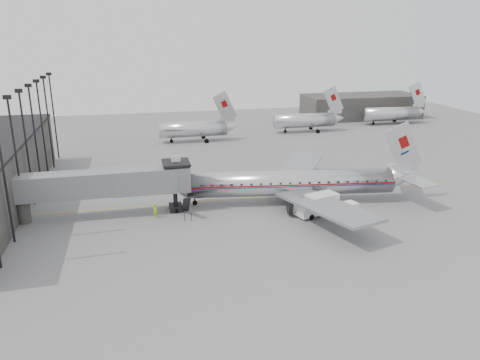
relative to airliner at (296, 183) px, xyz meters
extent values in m
plane|color=slate|center=(-6.68, -2.90, -2.73)|extent=(160.00, 160.00, 0.00)
cube|color=#383533|center=(38.32, 57.10, 0.27)|extent=(30.00, 12.00, 6.00)
cube|color=gold|center=(-3.68, 3.10, -2.73)|extent=(60.00, 0.15, 0.01)
cube|color=slate|center=(-28.68, 0.70, 1.57)|extent=(12.00, 2.80, 3.00)
cube|color=slate|center=(-19.68, 0.70, 1.57)|extent=(8.00, 3.00, 3.10)
cube|color=slate|center=(-15.68, 1.10, 1.57)|extent=(3.20, 3.60, 3.20)
cube|color=black|center=(-15.68, 1.10, 3.47)|extent=(3.40, 3.80, 0.30)
cube|color=white|center=(-15.68, 1.10, 3.97)|extent=(1.20, 0.15, 0.80)
cylinder|color=black|center=(-15.98, 0.70, -1.33)|extent=(0.56, 0.56, 2.80)
cube|color=black|center=(-15.98, 0.70, -2.38)|extent=(1.60, 2.20, 0.70)
cylinder|color=black|center=(-15.98, -0.30, -2.43)|extent=(0.30, 0.60, 0.60)
cylinder|color=black|center=(-15.98, 1.70, -2.43)|extent=(0.30, 0.60, 0.60)
cylinder|color=#383533|center=(-34.18, 0.70, -1.33)|extent=(1.60, 1.60, 2.80)
cube|color=black|center=(-14.88, -1.60, -1.23)|extent=(0.90, 3.20, 2.90)
cylinder|color=black|center=(-34.18, -4.90, 4.77)|extent=(0.24, 0.24, 15.00)
cylinder|color=black|center=(-34.18, 1.10, 4.77)|extent=(0.24, 0.24, 15.00)
cube|color=black|center=(-34.18, 1.10, 12.27)|extent=(0.90, 0.25, 0.50)
cylinder|color=black|center=(-34.18, 7.10, 4.77)|extent=(0.24, 0.24, 15.00)
cube|color=black|center=(-34.18, 7.10, 12.27)|extent=(0.90, 0.25, 0.50)
cylinder|color=black|center=(-34.18, 13.10, 4.77)|extent=(0.24, 0.24, 15.00)
cube|color=black|center=(-34.18, 13.10, 12.27)|extent=(0.90, 0.25, 0.50)
cylinder|color=black|center=(-34.18, 19.10, 4.77)|extent=(0.24, 0.24, 15.00)
cube|color=black|center=(-34.18, 19.10, 12.27)|extent=(0.90, 0.25, 0.50)
cylinder|color=black|center=(-34.18, 25.10, 4.77)|extent=(0.24, 0.24, 15.00)
cube|color=black|center=(-34.18, 25.10, 12.27)|extent=(0.90, 0.25, 0.50)
cylinder|color=black|center=(-34.18, 31.10, 4.77)|extent=(0.24, 0.24, 15.00)
cube|color=black|center=(-34.18, 31.10, 12.27)|extent=(0.90, 0.25, 0.50)
cylinder|color=silver|center=(-8.68, 39.10, -0.13)|extent=(14.00, 3.20, 3.20)
cube|color=silver|center=(-1.88, 39.10, 4.27)|extent=(5.17, 0.26, 6.52)
cylinder|color=black|center=(-13.18, 39.10, -2.23)|extent=(0.24, 0.24, 1.00)
cylinder|color=silver|center=(17.32, 43.10, -0.13)|extent=(14.00, 3.20, 3.20)
cube|color=silver|center=(24.12, 43.10, 4.27)|extent=(5.17, 0.26, 6.52)
cylinder|color=black|center=(12.82, 43.10, -2.23)|extent=(0.24, 0.24, 1.00)
cylinder|color=silver|center=(41.32, 47.10, -0.13)|extent=(14.00, 3.20, 3.20)
cube|color=silver|center=(48.12, 47.10, 4.27)|extent=(5.17, 0.26, 6.52)
cylinder|color=black|center=(36.82, 47.10, -2.23)|extent=(0.24, 0.24, 1.00)
cylinder|color=silver|center=(-0.68, 0.10, 0.01)|extent=(27.61, 7.19, 3.38)
cone|color=silver|center=(-15.61, 2.21, 0.01)|extent=(3.19, 3.73, 3.38)
cone|color=silver|center=(14.52, -2.05, 0.37)|extent=(4.07, 3.69, 3.21)
cube|color=maroon|center=(-0.68, 0.10, 0.24)|extent=(27.62, 7.24, 0.16)
cube|color=#09184F|center=(-0.68, 0.10, 0.03)|extent=(27.62, 7.24, 0.09)
cube|color=silver|center=(14.25, -2.02, 4.58)|extent=(5.59, 1.06, 7.02)
cube|color=gray|center=(3.19, 7.85, -0.27)|extent=(12.02, 15.05, 1.08)
cube|color=gray|center=(0.88, -8.43, -0.27)|extent=(8.85, 15.43, 1.08)
cylinder|color=gray|center=(0.44, 4.74, -1.41)|extent=(3.34, 2.33, 1.92)
cylinder|color=gray|center=(-0.89, -4.67, -1.41)|extent=(3.34, 2.33, 1.92)
cylinder|color=black|center=(-13.34, 1.89, -2.14)|extent=(0.18, 0.18, 1.19)
cylinder|color=black|center=(1.46, 2.19, -2.09)|extent=(0.24, 0.24, 1.28)
cylinder|color=black|center=(1.46, 2.19, -2.32)|extent=(0.95, 0.44, 0.91)
cylinder|color=black|center=(0.80, -2.51, -2.09)|extent=(0.24, 0.24, 1.28)
cylinder|color=black|center=(0.80, -2.51, -2.32)|extent=(0.95, 0.44, 0.91)
cube|color=silver|center=(1.85, -4.71, -1.26)|extent=(4.40, 3.27, 2.29)
cube|color=silver|center=(-0.74, -5.53, -1.70)|extent=(2.29, 2.50, 1.53)
cube|color=black|center=(-0.74, -5.53, -1.04)|extent=(1.81, 2.16, 0.65)
cylinder|color=black|center=(-0.13, -6.37, -2.38)|extent=(0.75, 0.47, 0.70)
cylinder|color=black|center=(-0.73, -4.50, -2.38)|extent=(0.75, 0.47, 0.70)
cylinder|color=black|center=(3.19, -5.31, -2.38)|extent=(0.75, 0.47, 0.70)
cylinder|color=black|center=(2.59, -3.44, -2.38)|extent=(0.75, 0.47, 0.70)
cube|color=#0D1334|center=(1.50, -1.44, -1.70)|extent=(2.63, 2.32, 1.53)
cube|color=black|center=(1.50, -1.44, -2.52)|extent=(2.77, 2.46, 0.13)
cylinder|color=black|center=(0.93, -2.36, -2.57)|extent=(0.35, 0.24, 0.33)
cylinder|color=black|center=(2.55, -1.73, -2.57)|extent=(0.35, 0.24, 0.33)
cylinder|color=black|center=(0.45, -1.14, -2.57)|extent=(0.35, 0.24, 0.33)
cylinder|color=black|center=(2.08, -0.51, -2.57)|extent=(0.35, 0.24, 0.33)
cube|color=white|center=(4.84, -6.12, -1.75)|extent=(2.44, 2.09, 1.46)
cube|color=black|center=(4.84, -6.12, -2.53)|extent=(2.57, 2.22, 0.12)
cylinder|color=black|center=(4.22, -6.96, -2.58)|extent=(0.33, 0.21, 0.31)
cylinder|color=black|center=(5.82, -6.48, -2.58)|extent=(0.33, 0.21, 0.31)
cylinder|color=black|center=(3.87, -5.76, -2.58)|extent=(0.33, 0.21, 0.31)
cylinder|color=black|center=(5.46, -5.29, -2.58)|extent=(0.33, 0.21, 0.31)
imported|color=#ADEA1B|center=(-18.68, -1.34, -1.81)|extent=(0.79, 0.79, 1.84)
camera|label=1|loc=(-20.55, -56.06, 19.43)|focal=35.00mm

